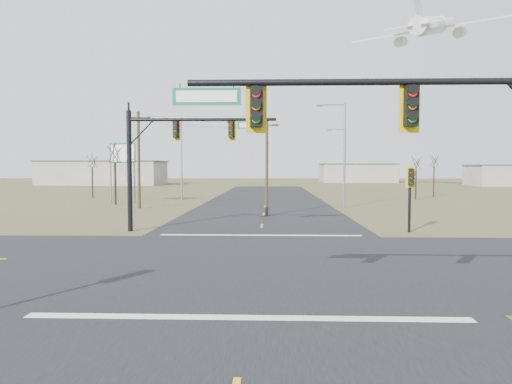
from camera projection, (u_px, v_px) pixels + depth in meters
ground at (256, 261)px, 19.69m from camera, size 320.00×320.00×0.00m
road_ew at (256, 261)px, 19.69m from camera, size 160.00×14.00×0.02m
road_ns at (256, 261)px, 19.69m from camera, size 14.00×160.00×0.02m
stop_bar_near at (247, 318)px, 12.20m from camera, size 12.00×0.40×0.01m
stop_bar_far at (260, 235)px, 27.17m from camera, size 12.00×0.40×0.01m
mast_arm_near at (419, 131)px, 11.80m from camera, size 10.34×0.47×6.86m
mast_arm_far at (174, 145)px, 28.77m from camera, size 9.47×0.54×7.68m
pedestal_signal_ne at (411, 183)px, 28.33m from camera, size 0.64×0.54×4.19m
utility_pole_near at (267, 165)px, 38.17m from camera, size 2.01×0.32×8.20m
utility_pole_far at (139, 158)px, 45.24m from camera, size 2.33×0.57×9.62m
highway_sign at (122, 161)px, 52.27m from camera, size 3.46×1.39×6.89m
streetlight_a at (342, 149)px, 46.05m from camera, size 2.97×0.45×10.61m
streetlight_b at (344, 158)px, 66.64m from camera, size 2.76×0.38×9.87m
streetlight_c at (183, 154)px, 57.68m from camera, size 2.90×0.29×10.42m
bare_tree_a at (115, 153)px, 49.90m from camera, size 3.53×3.53×7.22m
bare_tree_b at (92, 160)px, 61.92m from camera, size 2.88×2.88×6.37m
bare_tree_c at (416, 163)px, 57.82m from camera, size 3.18×3.18×5.95m
bare_tree_d at (434, 161)px, 62.69m from camera, size 3.02×3.02×6.28m
warehouse_left at (104, 173)px, 110.69m from camera, size 28.00×14.00×5.50m
warehouse_mid at (357, 173)px, 128.53m from camera, size 20.00×12.00×5.00m
warehouse_right at (512, 176)px, 102.60m from camera, size 18.00×10.00×4.50m
jet_airliner at (429, 26)px, 83.61m from camera, size 26.92×27.34×13.34m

